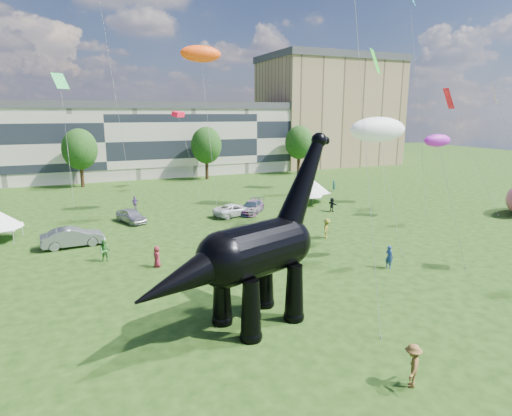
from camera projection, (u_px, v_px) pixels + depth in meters
name	position (u px, v px, depth m)	size (l,w,h in m)	color
ground	(353.00, 322.00, 23.39)	(220.00, 220.00, 0.00)	#16330C
terrace_row	(103.00, 143.00, 74.46)	(78.00, 11.00, 12.00)	beige
apartment_block	(328.00, 114.00, 94.74)	(28.00, 18.00, 22.00)	tan
tree_mid_left	(79.00, 146.00, 64.78)	(5.20, 5.20, 9.44)	#382314
tree_mid_right	(206.00, 142.00, 72.57)	(5.20, 5.20, 9.44)	#382314
tree_far_right	(299.00, 140.00, 79.57)	(5.20, 5.20, 9.44)	#382314
dinosaur_sculpture	(251.00, 255.00, 22.31)	(12.72, 5.97, 10.52)	black
car_silver	(131.00, 216.00, 44.57)	(1.72, 4.28, 1.46)	#B6B6BB
car_grey	(73.00, 237.00, 36.49)	(1.77, 5.07, 1.67)	gray
car_white	(234.00, 210.00, 47.45)	(2.26, 4.91, 1.36)	white
car_dark	(252.00, 207.00, 48.69)	(2.00, 4.91, 1.42)	#595960
gazebo_near	(307.00, 190.00, 52.93)	(4.99, 4.99, 2.67)	white
gazebo_far	(314.00, 186.00, 54.90)	(4.62, 4.62, 2.78)	white
visitors	(202.00, 241.00, 35.29)	(52.27, 40.75, 1.90)	#284594
kites	(234.00, 23.00, 33.08)	(60.00, 49.82, 28.61)	#FB1030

